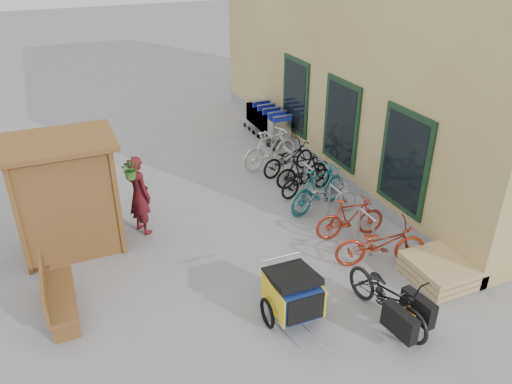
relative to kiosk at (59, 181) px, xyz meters
name	(u,v)px	position (x,y,z in m)	size (l,w,h in m)	color
ground	(263,276)	(3.28, -2.47, -1.55)	(80.00, 80.00, 0.00)	gray
building	(411,27)	(9.77, 2.03, 1.94)	(6.07, 13.00, 7.00)	tan
kiosk	(59,181)	(0.00, 0.00, 0.00)	(2.49, 1.65, 2.40)	brown
bike_rack	(309,180)	(5.58, -0.07, -1.04)	(0.05, 5.35, 0.86)	#A5A8AD
pallet_stack	(438,270)	(6.28, -3.87, -1.34)	(1.00, 1.20, 0.40)	tan
bench	(55,293)	(-0.40, -2.12, -1.04)	(0.48, 1.58, 1.00)	brown
shopping_carts	(265,118)	(6.28, 4.11, -0.89)	(0.63, 2.50, 1.13)	silver
child_trailer	(293,292)	(3.27, -3.72, -1.00)	(1.00, 1.68, 0.99)	#1B3697
cargo_bike	(389,297)	(4.73, -4.40, -1.06)	(0.87, 1.94, 0.99)	black
person_kiosk	(139,195)	(1.51, 0.07, -0.65)	(0.65, 0.43, 1.79)	maroon
bike_0	(381,244)	(5.56, -3.01, -1.07)	(0.63, 1.82, 0.95)	maroon
bike_1	(350,218)	(5.56, -1.93, -1.08)	(0.44, 1.56, 0.94)	maroon
bike_2	(324,196)	(5.58, -0.78, -1.14)	(0.55, 1.58, 0.83)	#ACACB0
bike_3	(319,188)	(5.54, -0.60, -1.00)	(0.51, 1.82, 1.10)	#1A6169
bike_4	(306,178)	(5.66, 0.23, -1.13)	(0.56, 1.59, 0.84)	black
bike_5	(302,170)	(5.75, 0.63, -1.11)	(0.42, 1.48, 0.89)	black
bike_6	(288,158)	(5.77, 1.44, -1.11)	(0.58, 1.68, 0.88)	black
bike_7	(270,149)	(5.47, 2.00, -1.00)	(0.52, 1.84, 1.10)	silver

